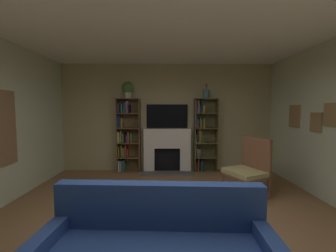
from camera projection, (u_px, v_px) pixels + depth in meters
The scene contains 11 objects.
ground_plane at pixel (169, 232), 2.95m from camera, with size 7.40×7.40×0.00m, color #8A6342.
wall_back_accent at pixel (167, 118), 5.94m from camera, with size 5.74×0.06×2.87m, color tan.
ceiling at pixel (169, 10), 2.73m from camera, with size 5.74×6.28×0.06m, color white.
fireplace at pixel (167, 149), 5.86m from camera, with size 1.34×0.53×1.15m.
tv at pixel (167, 116), 5.88m from camera, with size 1.09×0.06×0.64m, color black.
bookshelf_left at pixel (126, 136), 5.82m from camera, with size 0.60×0.31×1.94m.
bookshelf_right at pixel (203, 136), 5.84m from camera, with size 0.60×0.32×1.94m.
potted_plant at pixel (128, 89), 5.70m from camera, with size 0.30×0.30×0.43m.
vase_with_flowers at pixel (206, 94), 5.73m from camera, with size 0.15×0.15×0.40m.
armchair at pixel (249, 167), 4.22m from camera, with size 0.84×0.88×1.11m.
coffee_table at pixel (159, 215), 2.69m from camera, with size 0.96×0.41×0.41m.
Camera 1 is at (-0.05, -2.83, 1.65)m, focal length 23.43 mm.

